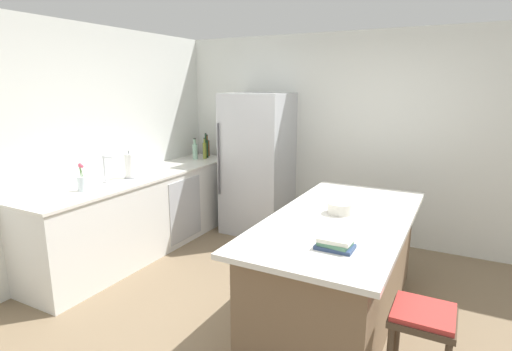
% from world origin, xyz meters
% --- Properties ---
extents(ground_plane, '(7.20, 7.20, 0.00)m').
position_xyz_m(ground_plane, '(0.00, 0.00, 0.00)').
color(ground_plane, '#7A664C').
extents(wall_rear, '(6.00, 0.10, 2.60)m').
position_xyz_m(wall_rear, '(0.00, 2.25, 1.30)').
color(wall_rear, silver).
rests_on(wall_rear, ground_plane).
extents(wall_left, '(0.10, 6.00, 2.60)m').
position_xyz_m(wall_left, '(-2.45, 0.00, 1.30)').
color(wall_left, silver).
rests_on(wall_left, ground_plane).
extents(counter_run_left, '(0.67, 2.99, 0.94)m').
position_xyz_m(counter_run_left, '(-2.08, 0.62, 0.47)').
color(counter_run_left, silver).
rests_on(counter_run_left, ground_plane).
extents(kitchen_island, '(1.07, 2.23, 0.90)m').
position_xyz_m(kitchen_island, '(0.39, 0.30, 0.46)').
color(kitchen_island, '#7A6047').
rests_on(kitchen_island, ground_plane).
extents(refrigerator, '(0.83, 0.74, 1.86)m').
position_xyz_m(refrigerator, '(-1.19, 1.85, 0.93)').
color(refrigerator, '#B7BABF').
rests_on(refrigerator, ground_plane).
extents(bar_stool, '(0.36, 0.36, 0.69)m').
position_xyz_m(bar_stool, '(1.12, -0.49, 0.56)').
color(bar_stool, '#473828').
rests_on(bar_stool, ground_plane).
extents(sink_faucet, '(0.15, 0.05, 0.30)m').
position_xyz_m(sink_faucet, '(-2.12, 0.13, 1.09)').
color(sink_faucet, silver).
rests_on(sink_faucet, counter_run_left).
extents(flower_vase, '(0.09, 0.09, 0.28)m').
position_xyz_m(flower_vase, '(-2.07, -0.21, 1.03)').
color(flower_vase, silver).
rests_on(flower_vase, counter_run_left).
extents(paper_towel_roll, '(0.14, 0.14, 0.31)m').
position_xyz_m(paper_towel_roll, '(-2.07, 0.43, 1.07)').
color(paper_towel_roll, gray).
rests_on(paper_towel_roll, counter_run_left).
extents(whiskey_bottle, '(0.09, 0.09, 0.32)m').
position_xyz_m(whiskey_bottle, '(-2.12, 2.00, 1.07)').
color(whiskey_bottle, brown).
rests_on(whiskey_bottle, counter_run_left).
extents(wine_bottle, '(0.07, 0.07, 0.35)m').
position_xyz_m(wine_bottle, '(-2.06, 1.90, 1.07)').
color(wine_bottle, '#19381E').
rests_on(wine_bottle, counter_run_left).
extents(olive_oil_bottle, '(0.05, 0.05, 0.30)m').
position_xyz_m(olive_oil_bottle, '(-2.02, 1.81, 1.06)').
color(olive_oil_bottle, olive).
rests_on(olive_oil_bottle, counter_run_left).
extents(gin_bottle, '(0.07, 0.07, 0.30)m').
position_xyz_m(gin_bottle, '(-2.12, 1.72, 1.06)').
color(gin_bottle, '#8CB79E').
rests_on(gin_bottle, counter_run_left).
extents(cookbook_stack, '(0.25, 0.18, 0.08)m').
position_xyz_m(cookbook_stack, '(0.54, -0.36, 0.94)').
color(cookbook_stack, '#334770').
rests_on(cookbook_stack, kitchen_island).
extents(mixing_bowl, '(0.21, 0.21, 0.09)m').
position_xyz_m(mixing_bowl, '(0.36, 0.39, 0.95)').
color(mixing_bowl, silver).
rests_on(mixing_bowl, kitchen_island).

